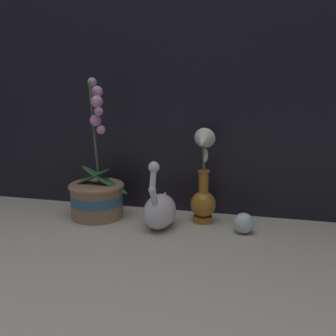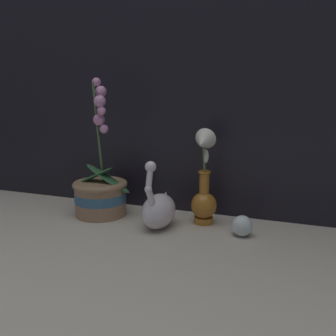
# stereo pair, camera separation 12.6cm
# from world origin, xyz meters

# --- Properties ---
(ground_plane) EXTENTS (2.80, 2.80, 0.00)m
(ground_plane) POSITION_xyz_m (0.00, 0.00, 0.00)
(ground_plane) COLOR #BCB2A3
(window_backdrop) EXTENTS (2.80, 0.03, 1.20)m
(window_backdrop) POSITION_xyz_m (0.00, 0.30, 0.60)
(window_backdrop) COLOR black
(window_backdrop) RESTS_ON ground_plane
(orchid_potted_plant) EXTENTS (0.23, 0.19, 0.47)m
(orchid_potted_plant) POSITION_xyz_m (-0.24, 0.15, 0.08)
(orchid_potted_plant) COLOR #9E7556
(orchid_potted_plant) RESTS_ON ground_plane
(swan_figurine) EXTENTS (0.10, 0.18, 0.23)m
(swan_figurine) POSITION_xyz_m (-0.00, 0.10, 0.06)
(swan_figurine) COLOR white
(swan_figurine) RESTS_ON ground_plane
(blue_vase) EXTENTS (0.08, 0.11, 0.31)m
(blue_vase) POSITION_xyz_m (0.12, 0.18, 0.12)
(blue_vase) COLOR #B26B23
(blue_vase) RESTS_ON ground_plane
(glass_sphere) EXTENTS (0.06, 0.06, 0.06)m
(glass_sphere) POSITION_xyz_m (0.26, 0.12, 0.03)
(glass_sphere) COLOR silver
(glass_sphere) RESTS_ON ground_plane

